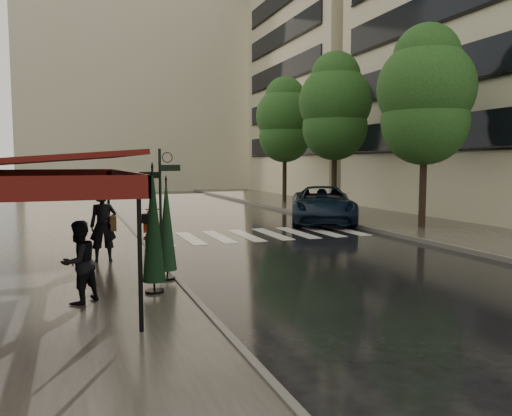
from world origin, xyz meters
TOP-DOWN VIEW (x-y plane):
  - ground at (0.00, 0.00)m, footprint 120.00×120.00m
  - sidewalk_near at (-4.50, 12.00)m, footprint 6.00×60.00m
  - sidewalk_far at (10.25, 12.00)m, footprint 5.50×60.00m
  - curb_near at (-1.45, 12.00)m, footprint 0.12×60.00m
  - curb_far at (7.45, 12.00)m, footprint 0.12×60.00m
  - crosswalk at (2.98, 6.00)m, footprint 7.85×3.20m
  - signpost at (-1.19, 3.00)m, footprint 1.17×0.29m
  - haussmann_near at (16.50, 9.00)m, footprint 8.00×15.00m
  - haussmann_far at (16.50, 26.00)m, footprint 8.00×16.00m
  - backdrop_building at (3.00, 38.00)m, footprint 22.00×6.00m
  - tree_near at (9.60, 5.00)m, footprint 3.80×3.80m
  - tree_mid at (9.50, 12.00)m, footprint 3.80×3.80m
  - tree_far at (9.70, 19.00)m, footprint 3.80×3.80m
  - pedestrian_with_umbrella at (-2.84, 2.15)m, footprint 1.13×1.15m
  - pedestrian_terrace at (-3.51, -1.79)m, footprint 0.94×0.93m
  - scooter at (-1.22, 4.95)m, footprint 0.75×1.70m
  - parked_car at (7.00, 8.57)m, footprint 4.92×6.48m
  - parasol_front at (-2.10, -1.50)m, footprint 0.46×0.46m
  - parasol_back at (-1.65, -0.46)m, footprint 0.42×0.42m

SIDE VIEW (x-z plane):
  - ground at x=0.00m, z-range 0.00..0.00m
  - crosswalk at x=2.98m, z-range 0.00..0.01m
  - sidewalk_near at x=-4.50m, z-range 0.00..0.12m
  - sidewalk_far at x=10.25m, z-range 0.00..0.12m
  - curb_near at x=-1.45m, z-range -0.01..0.15m
  - curb_far at x=7.45m, z-range -0.01..0.15m
  - scooter at x=-1.22m, z-range -0.04..1.11m
  - parked_car at x=7.00m, z-range 0.00..1.64m
  - pedestrian_terrace at x=-3.51m, z-range 0.12..1.65m
  - parasol_back at x=-1.65m, z-range 0.21..2.47m
  - parasol_front at x=-2.10m, z-range 0.22..2.77m
  - pedestrian_with_umbrella at x=-2.84m, z-range 0.54..3.11m
  - signpost at x=-1.19m, z-range 0.28..3.38m
  - tree_near at x=9.60m, z-range 1.33..9.31m
  - tree_far at x=9.70m, z-range 1.37..9.54m
  - tree_mid at x=9.50m, z-range 1.42..9.76m
  - haussmann_near at x=16.50m, z-range 0.00..18.00m
  - haussmann_far at x=16.50m, z-range 0.00..18.50m
  - backdrop_building at x=3.00m, z-range 0.00..20.00m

